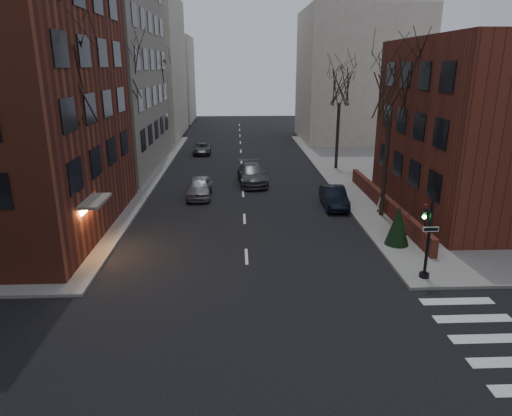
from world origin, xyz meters
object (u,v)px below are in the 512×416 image
(tree_left_a, at_px, (65,84))
(tree_right_b, at_px, (340,86))
(sandwich_board, at_px, (381,204))
(car_lane_silver, at_px, (199,187))
(tree_right_a, at_px, (392,88))
(tree_left_c, at_px, (155,79))
(car_lane_far, at_px, (202,149))
(evergreen_shrub, at_px, (398,225))
(parked_sedan, at_px, (334,197))
(car_lane_gray, at_px, (252,174))
(tree_left_b, at_px, (122,71))
(traffic_signal, at_px, (427,241))
(streetlamp_near, at_px, (123,143))
(streetlamp_far, at_px, (166,114))

(tree_left_a, height_order, tree_right_b, tree_left_a)
(tree_right_b, bearing_deg, sandwich_board, -88.88)
(car_lane_silver, bearing_deg, tree_right_a, -23.88)
(tree_left_c, relative_size, car_lane_far, 2.37)
(tree_left_c, bearing_deg, evergreen_shrub, -57.98)
(parked_sedan, relative_size, car_lane_gray, 0.77)
(tree_left_b, bearing_deg, parked_sedan, -20.60)
(tree_right_b, bearing_deg, tree_left_b, -161.18)
(tree_left_b, relative_size, car_lane_gray, 1.98)
(tree_left_c, height_order, evergreen_shrub, tree_left_c)
(parked_sedan, distance_m, evergreen_shrub, 7.62)
(traffic_signal, height_order, evergreen_shrub, traffic_signal)
(traffic_signal, xyz_separation_m, tree_left_c, (-16.74, 31.01, 6.12))
(streetlamp_near, bearing_deg, traffic_signal, -38.87)
(car_lane_silver, bearing_deg, evergreen_shrub, -42.48)
(traffic_signal, relative_size, tree_left_c, 0.41)
(streetlamp_far, distance_m, parked_sedan, 26.23)
(streetlamp_far, xyz_separation_m, parked_sedan, (14.40, -21.64, -3.54))
(tree_left_a, distance_m, tree_right_a, 18.05)
(traffic_signal, xyz_separation_m, car_lane_gray, (-7.14, 18.08, -1.12))
(tree_left_c, distance_m, sandwich_board, 28.62)
(streetlamp_near, height_order, car_lane_silver, streetlamp_near)
(tree_left_b, xyz_separation_m, sandwich_board, (17.86, -7.11, -8.30))
(tree_right_a, relative_size, evergreen_shrub, 4.58)
(tree_left_b, height_order, sandwich_board, tree_left_b)
(tree_right_b, relative_size, parked_sedan, 2.18)
(tree_left_a, distance_m, evergreen_shrub, 18.41)
(tree_left_a, height_order, car_lane_silver, tree_left_a)
(parked_sedan, xyz_separation_m, sandwich_board, (2.86, -1.47, -0.08))
(sandwich_board, bearing_deg, tree_right_b, 106.76)
(tree_left_b, xyz_separation_m, tree_right_a, (17.60, -8.00, -0.88))
(sandwich_board, bearing_deg, streetlamp_far, 142.39)
(traffic_signal, distance_m, tree_right_b, 23.71)
(car_lane_silver, xyz_separation_m, car_lane_far, (-1.05, 17.34, -0.17))
(traffic_signal, distance_m, tree_left_a, 18.66)
(tree_right_b, height_order, evergreen_shrub, tree_right_b)
(sandwich_board, xyz_separation_m, evergreen_shrub, (-0.97, -5.90, 0.60))
(tree_left_b, relative_size, sandwich_board, 11.61)
(streetlamp_near, xyz_separation_m, evergreen_shrub, (16.28, -9.00, -3.03))
(sandwich_board, bearing_deg, streetlamp_near, -174.57)
(tree_right_a, bearing_deg, car_lane_gray, 131.39)
(car_lane_silver, xyz_separation_m, car_lane_gray, (4.03, 3.82, 0.05))
(traffic_signal, xyz_separation_m, tree_left_b, (-16.74, 17.01, 7.00))
(car_lane_far, bearing_deg, sandwich_board, -60.16)
(traffic_signal, relative_size, car_lane_far, 0.97)
(traffic_signal, xyz_separation_m, tree_right_b, (0.86, 23.01, 5.68))
(tree_right_b, relative_size, car_lane_gray, 1.69)
(parked_sedan, height_order, sandwich_board, parked_sedan)
(tree_right_a, height_order, sandwich_board, tree_right_a)
(traffic_signal, distance_m, evergreen_shrub, 4.07)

